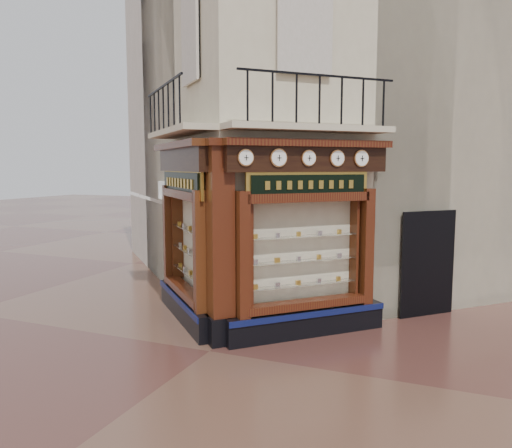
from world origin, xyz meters
The scene contains 16 objects.
ground centered at (0.00, 0.00, 0.00)m, with size 80.00×80.00×0.00m, color #522D26.
main_building centered at (0.00, 6.16, 6.00)m, with size 8.00×8.00×12.00m, color beige.
neighbour_left centered at (-2.47, 8.63, 5.50)m, with size 8.00×8.00×11.00m, color beige.
neighbour_right centered at (2.47, 8.63, 5.50)m, with size 8.00×8.00×11.00m, color beige.
shopfront_left centered at (-1.41, 1.57, 1.98)m, with size 2.86×2.86×3.98m.
shopfront_right centered at (1.41, 1.57, 1.98)m, with size 2.86×2.86×3.98m.
corner_pilaster centered at (0.00, 0.50, 1.95)m, with size 0.85×0.85×3.98m.
balcony centered at (0.00, 1.49, 4.22)m, with size 5.94×2.97×1.03m.
clock_a centered at (0.56, 0.45, 3.62)m, with size 0.26×0.26×0.32m.
clock_b centered at (1.03, 0.93, 3.62)m, with size 0.28×0.28×0.35m.
clock_c centered at (1.48, 1.38, 3.62)m, with size 0.26×0.26×0.32m.
clock_d centered at (1.94, 1.83, 3.62)m, with size 0.27×0.27×0.33m.
clock_e centered at (2.34, 2.24, 3.62)m, with size 0.28×0.28×0.35m.
awning centered at (-3.68, 3.47, 0.00)m, with size 1.44×0.86×0.08m, color white, non-canonical shape.
signboard_left centered at (-1.46, 1.51, 3.10)m, with size 2.30×2.30×0.62m.
signboard_right centered at (1.46, 1.51, 3.10)m, with size 1.95×1.95×0.52m.
Camera 1 is at (4.28, -8.01, 3.46)m, focal length 35.00 mm.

